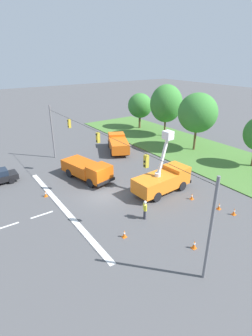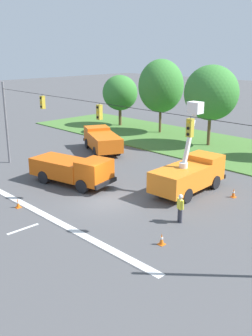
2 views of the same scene
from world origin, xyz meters
TOP-DOWN VIEW (x-y plane):
  - ground_plane at (0.00, 0.00)m, footprint 200.00×200.00m
  - grass_verge at (0.00, 18.00)m, footprint 56.00×12.00m
  - lane_markings at (0.00, -5.68)m, footprint 17.60×15.25m
  - signal_gantry at (-0.04, -0.00)m, footprint 26.20×0.33m
  - tree_far_west at (-18.71, 19.19)m, footprint 4.72×4.40m
  - tree_west at (-11.99, 19.51)m, footprint 5.27×5.46m
  - tree_centre at (-4.11, 18.22)m, footprint 5.58×5.52m
  - utility_truck_bucket_lift at (2.86, 5.62)m, footprint 2.81×6.55m
  - utility_truck_support_near at (-4.27, 0.60)m, footprint 6.96×3.84m
  - utility_truck_support_far at (-10.17, 8.64)m, footprint 6.81×5.02m
  - road_worker at (5.69, 1.00)m, footprint 0.61×0.37m
  - traffic_cone_foreground_left at (6.77, -1.90)m, footprint 0.36×0.36m
  - traffic_cone_near_bucket at (5.76, 6.90)m, footprint 0.36×0.36m
  - traffic_cone_lane_edge_a at (-3.04, -4.78)m, footprint 0.36×0.36m

SIDE VIEW (x-z plane):
  - ground_plane at x=0.00m, z-range 0.00..0.00m
  - lane_markings at x=0.00m, z-range 0.00..0.01m
  - grass_verge at x=0.00m, z-range 0.00..0.10m
  - traffic_cone_lane_edge_a at x=-3.04m, z-range -0.01..0.62m
  - traffic_cone_foreground_left at x=6.77m, z-range -0.01..0.64m
  - traffic_cone_near_bucket at x=5.76m, z-range -0.01..0.65m
  - road_worker at x=5.69m, z-range 0.11..1.88m
  - utility_truck_support_near at x=-4.27m, z-range 0.09..2.28m
  - utility_truck_support_far at x=-10.17m, z-range 0.12..2.26m
  - utility_truck_bucket_lift at x=2.86m, z-range -1.82..4.61m
  - tree_far_west at x=-18.71m, z-range 1.03..7.64m
  - signal_gantry at x=-0.04m, z-range 0.83..8.03m
  - tree_centre at x=-4.11m, z-range 1.37..9.74m
  - tree_west at x=-11.99m, z-range 1.26..10.00m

